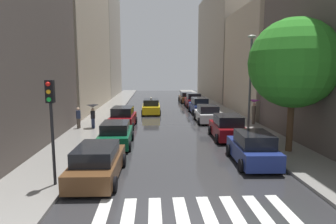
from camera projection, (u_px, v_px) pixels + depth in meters
name	position (u px, v px, depth m)	size (l,w,h in m)	color
ground_plane	(165.00, 114.00, 32.43)	(28.00, 72.00, 0.04)	#2E2E31
sidewalk_left	(106.00, 114.00, 32.06)	(3.00, 72.00, 0.15)	gray
sidewalk_right	(222.00, 113.00, 32.78)	(3.00, 72.00, 0.15)	gray
crosswalk_stripes	(194.00, 211.00, 10.10)	(6.75, 2.20, 0.01)	silver
building_left_mid	(72.00, 17.00, 35.21)	(6.00, 20.53, 22.36)	#B2A38C
building_left_far	(100.00, 44.00, 54.15)	(6.00, 16.70, 19.02)	#9E9384
building_right_mid	(265.00, 62.00, 32.00)	(6.00, 12.13, 11.29)	#B2A38C
building_right_far	(226.00, 46.00, 48.67)	(6.00, 21.42, 17.45)	#9E9384
parked_car_left_nearest	(97.00, 163.00, 13.01)	(2.22, 4.77, 1.56)	brown
parked_car_left_second	(116.00, 135.00, 18.66)	(2.10, 4.18, 1.56)	#0C4C2D
parked_car_left_third	(123.00, 118.00, 24.74)	(2.24, 4.32, 1.74)	maroon
parked_car_right_nearest	(253.00, 149.00, 15.14)	(2.18, 4.21, 1.67)	navy
parked_car_right_second	(227.00, 128.00, 20.62)	(2.24, 4.18, 1.70)	maroon
parked_car_right_third	(208.00, 114.00, 27.17)	(2.20, 4.13, 1.59)	silver
parked_car_right_fourth	(199.00, 106.00, 32.68)	(2.04, 4.48, 1.76)	navy
parked_car_right_fifth	(193.00, 101.00, 38.21)	(2.07, 4.18, 1.82)	maroon
parked_car_right_sixth	(187.00, 98.00, 43.58)	(2.21, 4.40, 1.53)	brown
taxi_midroad	(151.00, 107.00, 32.35)	(2.08, 4.51, 1.81)	yellow
pedestrian_foreground	(78.00, 117.00, 23.55)	(0.36, 0.36, 1.69)	brown
pedestrian_near_tree	(93.00, 111.00, 23.68)	(0.95, 0.95, 1.88)	navy
pedestrian_far_side	(254.00, 107.00, 25.32)	(0.99, 0.99, 2.11)	brown
street_tree_right	(294.00, 63.00, 16.32)	(5.02, 5.02, 7.57)	#513823
traffic_light_left_corner	(51.00, 109.00, 11.60)	(0.30, 0.42, 4.30)	black
lamp_post_right	(250.00, 79.00, 20.63)	(0.60, 0.28, 7.10)	#595B60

